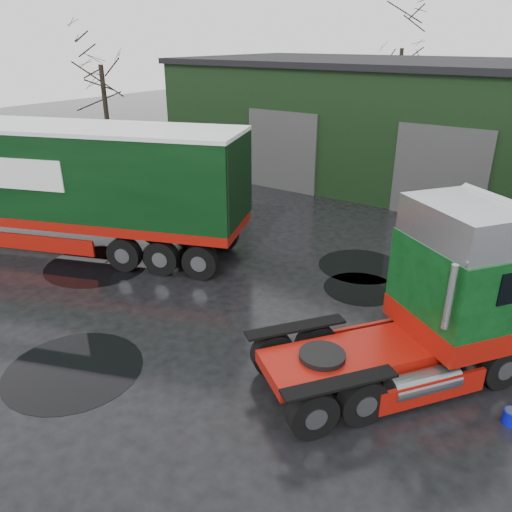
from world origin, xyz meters
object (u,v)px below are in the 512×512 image
at_px(wash_bucket, 512,417).
at_px(tree_back_a, 399,76).
at_px(trailer_left, 45,188).
at_px(tree_left, 104,96).
at_px(hero_tractor, 392,301).
at_px(warehouse, 478,127).

height_order(wash_bucket, tree_back_a, tree_back_a).
xyz_separation_m(wash_bucket, tree_back_a, (-13.25, 28.09, 4.59)).
xyz_separation_m(trailer_left, wash_bucket, (16.16, -0.40, -2.17)).
relative_size(tree_left, tree_back_a, 0.89).
bearing_deg(hero_tractor, trailer_left, -146.26).
height_order(warehouse, wash_bucket, warehouse).
xyz_separation_m(trailer_left, tree_back_a, (2.91, 27.70, 2.42)).
bearing_deg(trailer_left, warehouse, -52.72).
height_order(trailer_left, wash_bucket, trailer_left).
height_order(warehouse, trailer_left, warehouse).
bearing_deg(tree_left, warehouse, 22.83).
distance_m(warehouse, hero_tractor, 18.41).
bearing_deg(wash_bucket, hero_tractor, -177.67).
bearing_deg(tree_back_a, warehouse, -51.34).
bearing_deg(warehouse, tree_left, -157.17).
distance_m(warehouse, wash_bucket, 19.08).
xyz_separation_m(warehouse, trailer_left, (-10.91, -17.70, -0.82)).
bearing_deg(warehouse, tree_back_a, 128.66).
xyz_separation_m(hero_tractor, trailer_left, (-13.41, 0.51, 0.24)).
bearing_deg(tree_back_a, wash_bucket, -64.75).
distance_m(trailer_left, tree_left, 12.77).
height_order(wash_bucket, tree_left, tree_left).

